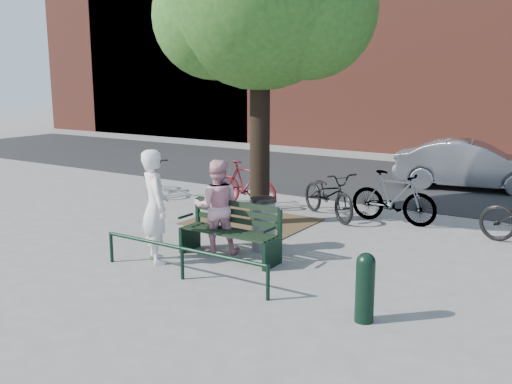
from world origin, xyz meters
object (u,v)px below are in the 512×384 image
Objects in this scene: parked_car at (471,165)px; park_bench at (232,229)px; bollard at (365,285)px; person_right at (217,207)px; bicycle_c at (328,194)px; person_left at (155,206)px; litter_bin at (263,224)px.

park_bench is at bearing 156.63° from parked_car.
person_right is at bearing 158.27° from bollard.
bicycle_c is (-2.70, 4.56, 0.04)m from bollard.
person_right is (0.54, 0.93, -0.12)m from person_left.
litter_bin is (1.13, 1.49, -0.46)m from person_left.
person_left is at bearing -127.22° from litter_bin.
person_left reaches higher than bicycle_c.
parked_car is (1.76, 7.64, 0.18)m from litter_bin.
person_left is at bearing 152.58° from parked_car.
person_left reaches higher than bollard.
park_bench is at bearing 157.04° from bollard.
park_bench is 8.50m from parked_car.
bollard is 5.29m from bicycle_c.
person_right reaches higher than litter_bin.
person_left is at bearing 174.65° from bollard.
park_bench reaches higher than litter_bin.
person_left reaches higher than person_right.
litter_bin is at bearing -93.47° from person_left.
person_right is at bearing -86.44° from person_left.
bicycle_c is (1.06, 4.20, -0.41)m from person_left.
bicycle_c is at bearing 149.78° from parked_car.
park_bench is 0.90× the size of bicycle_c.
person_left is 1.92m from litter_bin.
bicycle_c is (-0.07, 2.72, 0.04)m from litter_bin.
bollard is 3.21m from litter_bin.
bollard is at bearing 124.66° from person_right.
parked_car reaches higher than litter_bin.
parked_car reaches higher than bicycle_c.
park_bench is 0.94× the size of person_left.
parked_car is at bearing -139.57° from person_right.
park_bench is 1.32m from person_left.
person_left is 3.80m from bollard.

